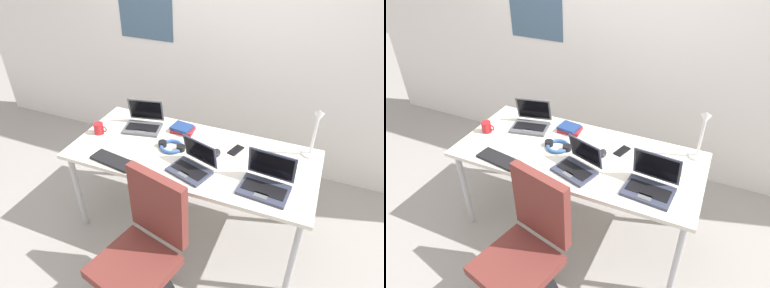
# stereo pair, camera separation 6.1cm
# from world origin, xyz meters

# --- Properties ---
(ground_plane) EXTENTS (12.00, 12.00, 0.00)m
(ground_plane) POSITION_xyz_m (0.00, 0.00, 0.00)
(ground_plane) COLOR gray
(wall_back) EXTENTS (6.00, 0.13, 2.60)m
(wall_back) POSITION_xyz_m (-0.00, 1.10, 1.30)
(wall_back) COLOR silver
(wall_back) RESTS_ON ground_plane
(desk) EXTENTS (1.80, 0.80, 0.74)m
(desk) POSITION_xyz_m (0.00, 0.00, 0.68)
(desk) COLOR silver
(desk) RESTS_ON ground_plane
(desk_lamp) EXTENTS (0.12, 0.18, 0.40)m
(desk_lamp) POSITION_xyz_m (0.80, 0.28, 0.94)
(desk_lamp) COLOR white
(desk_lamp) RESTS_ON desk
(laptop_front_right) EXTENTS (0.33, 0.30, 0.22)m
(laptop_front_right) POSITION_xyz_m (-0.50, 0.18, 0.78)
(laptop_front_right) COLOR #515459
(laptop_front_right) RESTS_ON desk
(laptop_mid_desk) EXTENTS (0.33, 0.31, 0.21)m
(laptop_mid_desk) POSITION_xyz_m (0.08, -0.18, 0.78)
(laptop_mid_desk) COLOR #33384C
(laptop_mid_desk) RESTS_ON desk
(laptop_near_mouse) EXTENTS (0.33, 0.28, 0.23)m
(laptop_near_mouse) POSITION_xyz_m (0.58, -0.17, 0.79)
(laptop_near_mouse) COLOR #33384C
(laptop_near_mouse) RESTS_ON desk
(external_keyboard) EXTENTS (0.34, 0.17, 0.02)m
(external_keyboard) POSITION_xyz_m (-0.48, -0.31, 0.75)
(external_keyboard) COLOR black
(external_keyboard) RESTS_ON desk
(computer_mouse) EXTENTS (0.08, 0.11, 0.03)m
(computer_mouse) POSITION_xyz_m (0.17, 0.05, 0.76)
(computer_mouse) COLOR black
(computer_mouse) RESTS_ON desk
(cell_phone) EXTENTS (0.10, 0.15, 0.01)m
(cell_phone) POSITION_xyz_m (0.29, 0.15, 0.74)
(cell_phone) COLOR black
(cell_phone) RESTS_ON desk
(headphones) EXTENTS (0.21, 0.18, 0.04)m
(headphones) POSITION_xyz_m (-0.16, -0.00, 0.76)
(headphones) COLOR #335999
(headphones) RESTS_ON desk
(pill_bottle) EXTENTS (0.04, 0.04, 0.08)m
(pill_bottle) POSITION_xyz_m (0.72, 0.04, 0.78)
(pill_bottle) COLOR gold
(pill_bottle) RESTS_ON desk
(book_stack) EXTENTS (0.19, 0.15, 0.05)m
(book_stack) POSITION_xyz_m (-0.19, 0.25, 0.76)
(book_stack) COLOR maroon
(book_stack) RESTS_ON desk
(coffee_mug) EXTENTS (0.11, 0.08, 0.09)m
(coffee_mug) POSITION_xyz_m (-0.78, -0.03, 0.78)
(coffee_mug) COLOR #B21E23
(coffee_mug) RESTS_ON desk
(office_chair) EXTENTS (0.54, 0.59, 0.97)m
(office_chair) POSITION_xyz_m (-0.03, -0.74, 0.40)
(office_chair) COLOR black
(office_chair) RESTS_ON ground_plane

